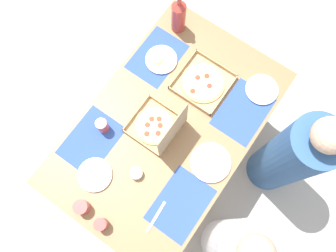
# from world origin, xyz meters

# --- Properties ---
(ground_plane) EXTENTS (6.00, 6.00, 0.00)m
(ground_plane) POSITION_xyz_m (0.00, 0.00, 0.00)
(ground_plane) COLOR beige
(dining_table) EXTENTS (1.48, 0.94, 0.77)m
(dining_table) POSITION_xyz_m (0.00, 0.00, 0.66)
(dining_table) COLOR #3F3328
(dining_table) RESTS_ON ground_plane
(placemat_near_left) EXTENTS (0.36, 0.26, 0.00)m
(placemat_near_left) POSITION_xyz_m (-0.33, -0.32, 0.77)
(placemat_near_left) COLOR #2D4C9E
(placemat_near_left) RESTS_ON dining_table
(placemat_near_right) EXTENTS (0.36, 0.26, 0.00)m
(placemat_near_right) POSITION_xyz_m (0.33, -0.32, 0.77)
(placemat_near_right) COLOR #2D4C9E
(placemat_near_right) RESTS_ON dining_table
(placemat_far_left) EXTENTS (0.36, 0.26, 0.00)m
(placemat_far_left) POSITION_xyz_m (-0.33, 0.32, 0.77)
(placemat_far_left) COLOR #2D4C9E
(placemat_far_left) RESTS_ON dining_table
(placemat_far_right) EXTENTS (0.36, 0.26, 0.00)m
(placemat_far_right) POSITION_xyz_m (0.33, 0.32, 0.77)
(placemat_far_right) COLOR #2D4C9E
(placemat_far_right) RESTS_ON dining_table
(pizza_box_edge_far) EXTENTS (0.27, 0.28, 0.31)m
(pizza_box_edge_far) POSITION_xyz_m (0.05, -0.04, 0.82)
(pizza_box_edge_far) COLOR tan
(pizza_box_edge_far) RESTS_ON dining_table
(pizza_box_corner_left) EXTENTS (0.31, 0.31, 0.04)m
(pizza_box_corner_left) POSITION_xyz_m (-0.35, 0.02, 0.78)
(pizza_box_corner_left) COLOR tan
(pizza_box_corner_left) RESTS_ON dining_table
(plate_near_left) EXTENTS (0.20, 0.20, 0.03)m
(plate_near_left) POSITION_xyz_m (-0.33, -0.28, 0.78)
(plate_near_left) COLOR white
(plate_near_left) RESTS_ON dining_table
(plate_near_right) EXTENTS (0.24, 0.24, 0.02)m
(plate_near_right) POSITION_xyz_m (0.04, 0.33, 0.78)
(plate_near_right) COLOR white
(plate_near_right) RESTS_ON dining_table
(plate_middle) EXTENTS (0.20, 0.20, 0.02)m
(plate_middle) POSITION_xyz_m (-0.52, 0.34, 0.78)
(plate_middle) COLOR white
(plate_middle) RESTS_ON dining_table
(plate_far_left) EXTENTS (0.20, 0.20, 0.02)m
(plate_far_left) POSITION_xyz_m (0.48, -0.17, 0.78)
(plate_far_left) COLOR white
(plate_far_left) RESTS_ON dining_table
(soda_bottle) EXTENTS (0.09, 0.09, 0.32)m
(soda_bottle) POSITION_xyz_m (-0.58, -0.33, 0.90)
(soda_bottle) COLOR #B2382D
(soda_bottle) RESTS_ON dining_table
(cup_clear_right) EXTENTS (0.07, 0.07, 0.09)m
(cup_clear_right) POSITION_xyz_m (0.67, 0.03, 0.81)
(cup_clear_right) COLOR #BF4742
(cup_clear_right) RESTS_ON dining_table
(cup_dark) EXTENTS (0.07, 0.07, 0.11)m
(cup_dark) POSITION_xyz_m (0.23, -0.30, 0.82)
(cup_dark) COLOR #BF4742
(cup_dark) RESTS_ON dining_table
(cup_spare) EXTENTS (0.08, 0.08, 0.09)m
(cup_spare) POSITION_xyz_m (0.66, -0.11, 0.81)
(cup_spare) COLOR #BF4742
(cup_spare) RESTS_ON dining_table
(condiment_bowl) EXTENTS (0.07, 0.07, 0.04)m
(condiment_bowl) POSITION_xyz_m (0.34, 0.02, 0.79)
(condiment_bowl) COLOR white
(condiment_bowl) RESTS_ON dining_table
(fork_by_near_left) EXTENTS (0.19, 0.03, 0.00)m
(fork_by_near_left) POSITION_xyz_m (0.47, 0.25, 0.77)
(fork_by_near_left) COLOR #B7B7BC
(fork_by_near_left) RESTS_ON dining_table
(diner_left_seat) EXTENTS (0.32, 0.32, 1.21)m
(diner_left_seat) POSITION_xyz_m (-0.33, 0.73, 0.55)
(diner_left_seat) COLOR #33598C
(diner_left_seat) RESTS_ON ground_plane
(diner_right_seat) EXTENTS (0.32, 0.32, 1.15)m
(diner_right_seat) POSITION_xyz_m (0.33, 0.73, 0.52)
(diner_right_seat) COLOR white
(diner_right_seat) RESTS_ON ground_plane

